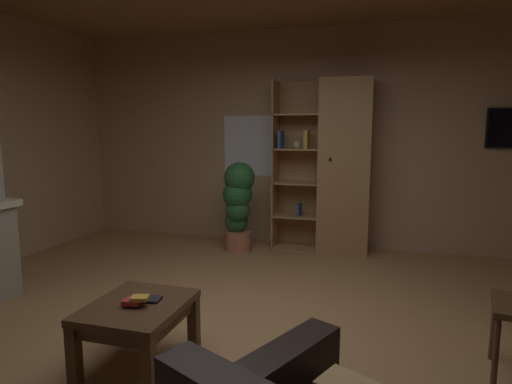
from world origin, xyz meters
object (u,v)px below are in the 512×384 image
Objects in this scene: bookshelf_cabinet at (338,168)px; coffee_table at (138,316)px; table_book_2 at (140,298)px; table_book_1 at (133,301)px; table_book_0 at (153,299)px; potted_floor_plant at (238,202)px.

bookshelf_cabinet is 3.32m from coffee_table.
bookshelf_cabinet is 3.32m from table_book_2.
bookshelf_cabinet is at bearing 72.85° from table_book_1.
table_book_2 is (-0.03, -0.11, 0.05)m from table_book_0.
table_book_0 is at bearing -83.25° from potted_floor_plant.
potted_floor_plant is at bearing 95.04° from coffee_table.
bookshelf_cabinet is 20.29× the size of table_book_2.
bookshelf_cabinet is at bearing 15.55° from potted_floor_plant.
bookshelf_cabinet is 3.12× the size of coffee_table.
coffee_table is 0.13m from table_book_1.
table_book_2 reaches higher than table_book_1.
bookshelf_cabinet is 19.72× the size of table_book_1.
table_book_1 is at bearing -107.15° from bookshelf_cabinet.
bookshelf_cabinet reaches higher than potted_floor_plant.
table_book_2 is at bearing -84.04° from potted_floor_plant.
bookshelf_cabinet is at bearing 73.69° from table_book_2.
table_book_2 is at bearing 3.38° from table_book_1.
table_book_1 reaches higher than table_book_0.
table_book_0 is at bearing 55.34° from table_book_1.
potted_floor_plant is at bearing 94.92° from table_book_1.
table_book_0 is 2.71m from potted_floor_plant.
table_book_0 is (-0.89, -3.02, -0.64)m from bookshelf_cabinet.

